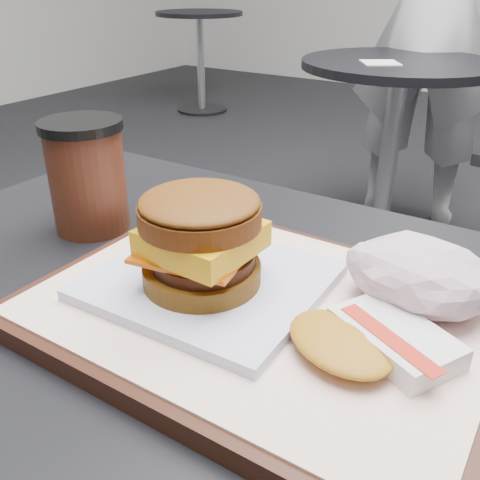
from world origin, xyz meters
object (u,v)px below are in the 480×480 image
hash_brown (370,340)px  serving_tray (262,312)px  customer_table (207,459)px  patron (432,20)px  coffee_cup (87,174)px  neighbor_table (394,116)px  breakfast_sandwich (204,250)px  crumpled_wrapper (421,275)px

hash_brown → serving_tray: bearing=172.6°
customer_table → patron: 2.10m
coffee_cup → serving_tray: bearing=-11.9°
coffee_cup → patron: size_ratio=0.07×
coffee_cup → neighbor_table: bearing=95.2°
breakfast_sandwich → patron: patron is taller
serving_tray → patron: bearing=101.7°
hash_brown → coffee_cup: coffee_cup is taller
hash_brown → neighbor_table: bearing=106.9°
coffee_cup → patron: (-0.16, 1.98, 0.02)m
breakfast_sandwich → neighbor_table: bearing=102.1°
hash_brown → customer_table: bearing=-179.5°
patron → breakfast_sandwich: bearing=92.8°
breakfast_sandwich → hash_brown: size_ratio=1.45×
customer_table → crumpled_wrapper: (0.16, 0.08, 0.23)m
breakfast_sandwich → neighbor_table: 1.71m
serving_tray → coffee_cup: coffee_cup is taller
serving_tray → coffee_cup: (-0.26, 0.05, 0.06)m
serving_tray → crumpled_wrapper: (0.11, 0.07, 0.04)m
neighbor_table → patron: 0.50m
hash_brown → coffee_cup: bearing=169.3°
breakfast_sandwich → customer_table: bearing=-112.7°
serving_tray → patron: patron is taller
customer_table → coffee_cup: 0.33m
customer_table → hash_brown: 0.26m
crumpled_wrapper → coffee_cup: (-0.37, -0.01, 0.02)m
neighbor_table → customer_table: bearing=-78.0°
hash_brown → neighbor_table: (-0.50, 1.65, -0.25)m
breakfast_sandwich → patron: (-0.37, 2.05, 0.02)m
crumpled_wrapper → patron: bearing=105.1°
breakfast_sandwich → neighbor_table: (-0.35, 1.65, -0.28)m
patron → coffee_cup: bearing=87.3°
serving_tray → crumpled_wrapper: crumpled_wrapper is taller
customer_table → coffee_cup: size_ratio=6.38×
hash_brown → patron: (-0.52, 2.05, 0.05)m
customer_table → hash_brown: size_ratio=5.94×
neighbor_table → breakfast_sandwich: bearing=-77.9°
neighbor_table → hash_brown: bearing=-73.1°
customer_table → patron: (-0.37, 2.05, 0.27)m
customer_table → neighbor_table: size_ratio=1.07×
breakfast_sandwich → patron: bearing=100.2°
breakfast_sandwich → neighbor_table: breakfast_sandwich is taller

